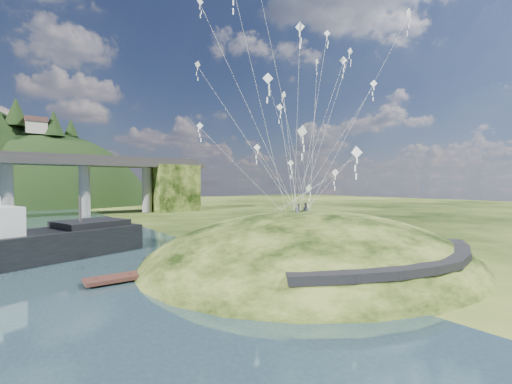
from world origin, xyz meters
TOP-DOWN VIEW (x-y plane):
  - ground at (0.00, 0.00)m, footprint 320.00×320.00m
  - grass_hill at (8.00, 2.00)m, footprint 36.00×32.00m
  - footpath at (7.46, -9.74)m, footprint 22.29×5.84m
  - work_barge at (-17.28, 17.80)m, footprint 26.00×13.87m
  - wooden_dock at (-6.55, 5.56)m, footprint 11.92×1.98m
  - kite_flyers at (7.90, 2.99)m, footprint 2.50×1.30m
  - kite_swarm at (6.39, 1.29)m, footprint 20.96×18.40m

SIDE VIEW (x-z plane):
  - grass_hill at x=8.00m, z-range -8.00..5.00m
  - ground at x=0.00m, z-range 0.00..0.00m
  - wooden_dock at x=-6.55m, z-range -0.05..0.80m
  - footpath at x=7.46m, z-range 1.67..2.50m
  - work_barge at x=-17.28m, z-range -2.19..6.59m
  - kite_flyers at x=7.90m, z-range 4.97..6.79m
  - kite_swarm at x=6.39m, z-range 6.57..27.88m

